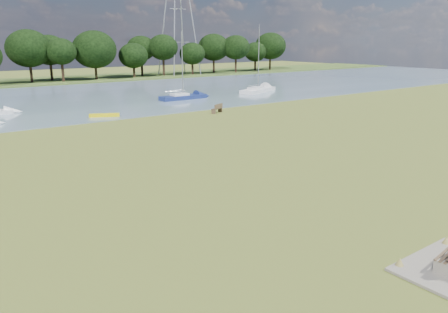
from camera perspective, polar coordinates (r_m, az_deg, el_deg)
ground at (r=26.48m, az=0.13°, el=-2.58°), size 220.00×220.00×0.00m
river at (r=64.55m, az=-22.88°, el=6.68°), size 220.00×40.00×0.10m
riverbank_bench at (r=49.55m, az=-0.86°, el=6.30°), size 1.77×1.16×1.05m
kayak at (r=48.65m, az=-15.36°, el=5.23°), size 3.18×1.94×0.32m
tree_line at (r=89.77m, az=-26.69°, el=12.10°), size 144.82×8.18×9.90m
sailboat_4 at (r=69.97m, az=4.43°, el=8.81°), size 8.40×5.17×10.35m
sailboat_5 at (r=61.29m, az=-5.44°, el=7.93°), size 6.79×2.03×9.10m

